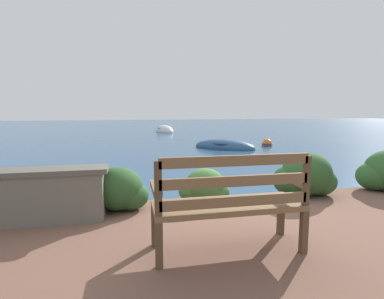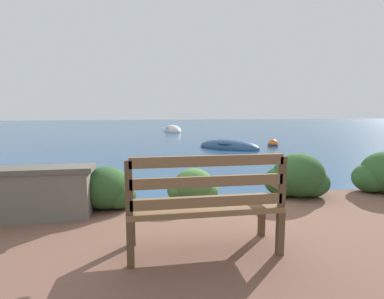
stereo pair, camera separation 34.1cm
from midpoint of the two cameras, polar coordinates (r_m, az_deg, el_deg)
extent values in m
plane|color=navy|center=(4.63, 0.89, -11.55)|extent=(80.00, 80.00, 0.00)
cube|color=brown|center=(2.99, -10.49, -14.15)|extent=(0.06, 0.06, 0.40)
cube|color=brown|center=(3.29, 13.67, -12.19)|extent=(0.06, 0.06, 0.40)
cube|color=brown|center=(2.61, -10.22, -17.55)|extent=(0.06, 0.06, 0.40)
cube|color=brown|center=(2.94, 17.32, -14.75)|extent=(0.06, 0.06, 0.40)
cube|color=brown|center=(2.81, 3.32, -10.62)|extent=(1.38, 0.48, 0.05)
cube|color=brown|center=(2.58, 4.58, -9.82)|extent=(1.31, 0.04, 0.09)
cube|color=brown|center=(2.54, 4.63, -6.05)|extent=(1.31, 0.04, 0.09)
cube|color=brown|center=(2.50, 4.67, -2.15)|extent=(1.31, 0.04, 0.09)
cube|color=brown|center=(2.44, -10.48, -7.42)|extent=(0.06, 0.04, 0.45)
cube|color=brown|center=(2.80, 17.71, -5.71)|extent=(0.06, 0.04, 0.45)
cube|color=brown|center=(2.66, -10.59, -7.19)|extent=(0.07, 0.43, 0.05)
cube|color=brown|center=(2.99, 15.68, -5.68)|extent=(0.07, 0.43, 0.05)
ellipsoid|color=#284C23|center=(4.08, -16.29, -7.19)|extent=(0.66, 0.59, 0.56)
ellipsoid|color=#284C23|center=(4.17, -18.71, -8.15)|extent=(0.49, 0.45, 0.40)
ellipsoid|color=#284C23|center=(4.06, -13.93, -8.61)|extent=(0.46, 0.42, 0.36)
ellipsoid|color=#426B33|center=(4.22, 0.21, -6.90)|extent=(0.57, 0.51, 0.49)
ellipsoid|color=#426B33|center=(4.25, -2.01, -7.80)|extent=(0.43, 0.39, 0.34)
ellipsoid|color=#426B33|center=(4.25, 2.19, -8.01)|extent=(0.40, 0.36, 0.31)
ellipsoid|color=#284C23|center=(4.82, 19.11, -4.44)|extent=(0.77, 0.69, 0.66)
ellipsoid|color=#284C23|center=(4.79, 16.51, -5.60)|extent=(0.58, 0.52, 0.46)
ellipsoid|color=#284C23|center=(4.92, 21.21, -5.70)|extent=(0.54, 0.49, 0.42)
ellipsoid|color=#2D5628|center=(5.62, 29.93, -4.39)|extent=(0.58, 0.52, 0.46)
ellipsoid|color=#2D517A|center=(11.83, 5.35, 0.46)|extent=(2.51, 2.39, 0.62)
torus|color=#2D4157|center=(11.81, 5.36, 1.28)|extent=(1.40, 1.40, 0.07)
cube|color=#846647|center=(11.67, 7.04, 1.03)|extent=(0.61, 0.66, 0.04)
cube|color=#846647|center=(11.95, 3.99, 1.22)|extent=(0.61, 0.66, 0.04)
ellipsoid|color=silver|center=(20.32, -5.74, 3.51)|extent=(1.42, 2.36, 0.83)
torus|color=gray|center=(20.31, -5.75, 4.15)|extent=(1.16, 1.16, 0.07)
cube|color=#846647|center=(20.00, -5.43, 4.01)|extent=(0.76, 0.29, 0.04)
cube|color=#846647|center=(20.57, -6.00, 4.10)|extent=(0.76, 0.29, 0.04)
sphere|color=orange|center=(12.95, 13.41, 1.03)|extent=(0.43, 0.43, 0.43)
torus|color=navy|center=(12.95, 13.41, 1.03)|extent=(0.47, 0.47, 0.05)
camera|label=1|loc=(0.17, -91.25, -0.17)|focal=28.00mm
camera|label=2|loc=(0.17, 88.75, 0.17)|focal=28.00mm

